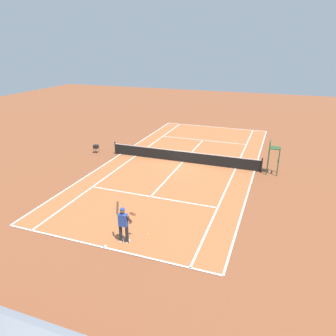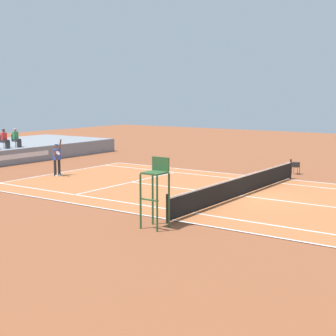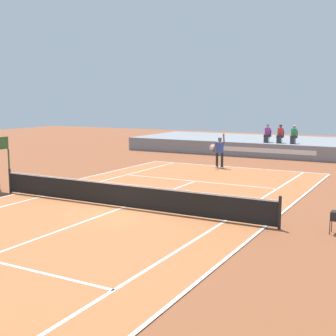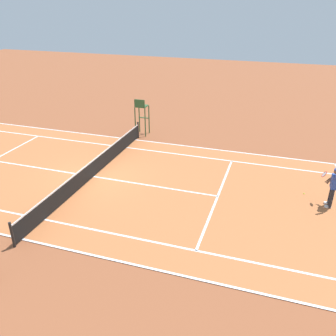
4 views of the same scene
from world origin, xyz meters
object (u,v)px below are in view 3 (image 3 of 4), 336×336
(spectator_seated_2, at_px, (294,135))
(tennis_player, at_px, (219,152))
(spectator_seated_1, at_px, (280,134))
(tennis_ball, at_px, (201,169))
(spectator_seated_0, at_px, (267,134))

(spectator_seated_2, xyz_separation_m, tennis_player, (-2.71, -6.82, -0.64))
(spectator_seated_1, height_order, tennis_player, spectator_seated_1)
(spectator_seated_1, xyz_separation_m, spectator_seated_2, (0.95, 0.00, 0.00))
(tennis_ball, bearing_deg, spectator_seated_2, 66.07)
(spectator_seated_1, height_order, tennis_ball, spectator_seated_1)
(spectator_seated_2, relative_size, tennis_ball, 18.60)
(tennis_player, relative_size, tennis_ball, 30.63)
(spectator_seated_0, height_order, tennis_ball, spectator_seated_0)
(tennis_player, distance_m, tennis_ball, 1.58)
(spectator_seated_2, height_order, tennis_player, spectator_seated_2)
(spectator_seated_2, bearing_deg, tennis_ball, -113.93)
(spectator_seated_0, relative_size, spectator_seated_1, 1.00)
(tennis_ball, bearing_deg, spectator_seated_0, 78.42)
(spectator_seated_0, relative_size, spectator_seated_2, 1.00)
(spectator_seated_1, xyz_separation_m, tennis_ball, (-2.52, -7.82, -1.60))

